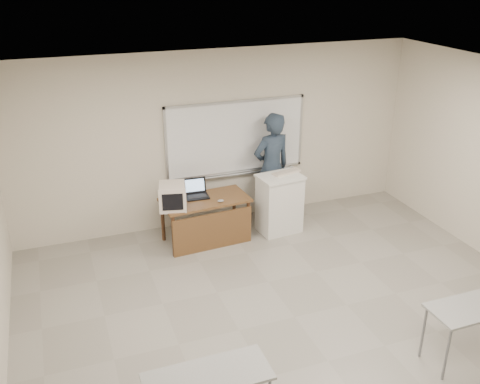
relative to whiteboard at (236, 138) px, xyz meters
name	(u,v)px	position (x,y,z in m)	size (l,w,h in m)	color
floor	(328,361)	(-0.30, -3.97, -1.49)	(7.00, 8.00, 0.01)	gray
whiteboard	(236,138)	(0.00, 0.00, 0.00)	(2.48, 0.10, 1.31)	white
instructor_desk	(207,214)	(-0.78, -0.78, -0.94)	(1.40, 0.70, 0.75)	brown
podium	(279,203)	(0.50, -0.77, -0.97)	(0.72, 0.53, 1.01)	white
crt_monitor	(173,196)	(-1.33, -0.79, -0.54)	(0.41, 0.46, 0.39)	beige
laptop	(196,193)	(-0.88, -0.51, -0.67)	(0.37, 0.34, 0.27)	black
mouse	(221,201)	(-0.58, -0.87, -0.71)	(0.10, 0.07, 0.04)	gray
keyboard	(287,172)	(0.65, -0.69, -0.46)	(0.50, 0.17, 0.03)	beige
presenter	(271,168)	(0.55, -0.29, -0.50)	(0.71, 0.47, 1.95)	black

